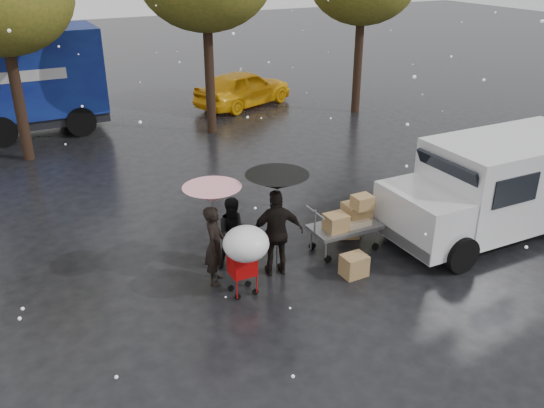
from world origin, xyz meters
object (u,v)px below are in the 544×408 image
vendor_cart (349,219)px  white_van (497,186)px  person_pink (215,245)px  shopping_cart (245,247)px  person_black (277,233)px  yellow_taxi (243,88)px

vendor_cart → white_van: 3.45m
vendor_cart → person_pink: bearing=178.8°
person_pink → shopping_cart: size_ratio=1.10×
person_pink → vendor_cart: 3.02m
white_van → vendor_cart: bearing=166.1°
person_pink → person_black: bearing=-69.8°
person_pink → white_van: bearing=-66.0°
vendor_cart → white_van: size_ratio=0.31×
yellow_taxi → white_van: bearing=160.7°
shopping_cart → yellow_taxi: shopping_cart is taller
vendor_cart → yellow_taxi: bearing=76.2°
person_pink → vendor_cart: size_ratio=1.06×
vendor_cart → shopping_cart: bearing=-165.4°
vendor_cart → person_black: bearing=-174.0°
person_black → yellow_taxi: bearing=-97.2°
yellow_taxi → person_pink: bearing=132.3°
vendor_cart → shopping_cart: shopping_cart is taller
person_pink → yellow_taxi: 13.26m
person_black → white_van: (5.13, -0.63, 0.26)m
person_pink → yellow_taxi: bearing=5.3°
yellow_taxi → person_black: bearing=137.5°
shopping_cart → vendor_cart: bearing=14.6°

